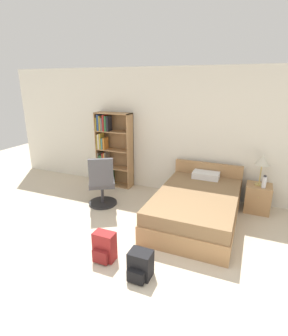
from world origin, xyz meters
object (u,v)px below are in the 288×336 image
(office_chair, at_px, (102,184))
(water_bottle, at_px, (264,182))
(nightstand, at_px, (258,198))
(table_lamp, at_px, (262,161))
(backpack_red, at_px, (104,247))
(bed, at_px, (197,205))
(backpack_black, at_px, (140,265))
(bookshelf, at_px, (110,151))

(office_chair, xyz_separation_m, water_bottle, (2.82, 0.85, 0.17))
(office_chair, bearing_deg, nightstand, 19.07)
(table_lamp, xyz_separation_m, backpack_red, (-1.87, -2.35, -0.78))
(office_chair, distance_m, table_lamp, 2.96)
(bed, xyz_separation_m, backpack_black, (-0.34, -1.68, -0.11))
(bookshelf, height_order, nightstand, bookshelf)
(nightstand, bearing_deg, bed, -141.47)
(bookshelf, distance_m, water_bottle, 3.25)
(bookshelf, distance_m, table_lamp, 3.17)
(backpack_red, bearing_deg, bookshelf, 117.81)
(bookshelf, distance_m, office_chair, 1.21)
(office_chair, xyz_separation_m, table_lamp, (2.75, 0.96, 0.52))
(water_bottle, relative_size, backpack_red, 0.57)
(bookshelf, height_order, office_chair, bookshelf)
(bookshelf, relative_size, water_bottle, 7.23)
(nightstand, bearing_deg, bookshelf, 177.85)
(bookshelf, relative_size, nightstand, 3.25)
(nightstand, height_order, water_bottle, water_bottle)
(bed, relative_size, table_lamp, 3.67)
(table_lamp, bearing_deg, nightstand, -43.65)
(table_lamp, height_order, backpack_black, table_lamp)
(table_lamp, bearing_deg, water_bottle, -56.96)
(nightstand, xyz_separation_m, table_lamp, (-0.01, 0.01, 0.71))
(nightstand, height_order, backpack_black, nightstand)
(table_lamp, distance_m, backpack_black, 2.90)
(nightstand, bearing_deg, water_bottle, -58.65)
(bookshelf, relative_size, bed, 0.80)
(bookshelf, xyz_separation_m, nightstand, (3.18, -0.12, -0.56))
(bookshelf, height_order, backpack_red, bookshelf)
(nightstand, height_order, table_lamp, table_lamp)
(water_bottle, bearing_deg, nightstand, 121.35)
(office_chair, height_order, backpack_red, office_chair)
(bookshelf, xyz_separation_m, office_chair, (0.42, -1.07, -0.37))
(bookshelf, distance_m, nightstand, 3.23)
(bed, relative_size, backpack_black, 6.04)
(bed, bearing_deg, backpack_red, -120.29)
(table_lamp, height_order, water_bottle, table_lamp)
(backpack_black, distance_m, backpack_red, 0.59)
(backpack_red, bearing_deg, bed, 59.71)
(backpack_black, height_order, backpack_red, backpack_red)
(bookshelf, bearing_deg, office_chair, -68.52)
(nightstand, relative_size, water_bottle, 2.23)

